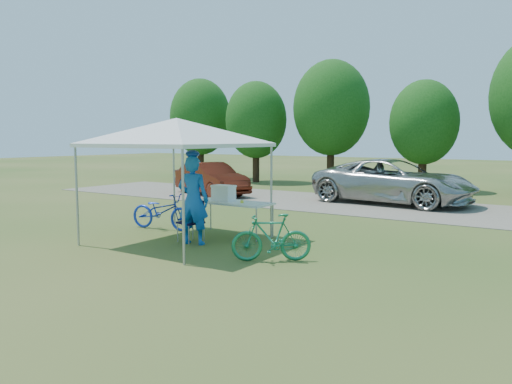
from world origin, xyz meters
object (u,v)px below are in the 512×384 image
folding_chair (194,217)px  sedan (211,179)px  bike_blue (162,211)px  folding_table (232,203)px  bike_green (271,237)px  cyclist (193,200)px  cooler (224,193)px  minivan (394,181)px

folding_chair → sedan: 9.10m
bike_blue → sedan: size_ratio=0.45×
folding_table → bike_green: (2.10, -1.63, -0.31)m
folding_chair → sedan: size_ratio=0.23×
cyclist → sedan: bearing=-68.6°
cooler → minivan: bearing=78.4°
cooler → minivan: (1.58, 7.74, -0.20)m
folding_table → folding_chair: folding_chair is taller
cooler → minivan: minivan is taller
folding_table → bike_blue: size_ratio=1.11×
cyclist → bike_green: 2.29m
folding_chair → minivan: bearing=91.9°
cyclist → bike_blue: (-1.82, 0.91, -0.50)m
bike_blue → minivan: minivan is taller
cooler → sedan: (-5.43, 6.31, -0.32)m
folding_table → folding_chair: bearing=-106.2°
bike_blue → minivan: (3.27, 8.10, 0.33)m
folding_chair → bike_green: 2.48m
folding_table → minivan: minivan is taller
cooler → sedan: sedan is taller
folding_chair → sedan: bearing=138.7°
folding_chair → bike_green: folding_chair is taller
bike_blue → sedan: (-3.75, 6.68, 0.21)m
folding_table → bike_green: 2.68m
folding_table → sedan: size_ratio=0.49×
folding_table → sedan: bearing=132.0°
folding_chair → cyclist: bearing=-38.5°
bike_blue → minivan: bearing=-30.3°
folding_chair → bike_blue: (-1.63, 0.67, -0.08)m
cooler → cyclist: bearing=-83.7°
folding_chair → cooler: 1.12m
folding_chair → bike_green: bearing=-1.5°
cooler → bike_blue: size_ratio=0.30×
folding_chair → minivan: 8.92m
cyclist → minivan: size_ratio=0.35×
folding_table → cyclist: cyclist is taller
cooler → sedan: 8.34m
bike_blue → bike_green: bearing=-115.7°
sedan → bike_blue: bearing=-129.0°
folding_chair → cooler: size_ratio=1.77×
cooler → bike_green: size_ratio=0.35×
sedan → folding_chair: bearing=-122.1°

